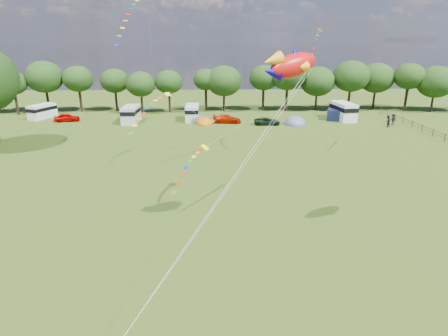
{
  "coord_description": "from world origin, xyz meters",
  "views": [
    {
      "loc": [
        -1.01,
        -20.11,
        13.64
      ],
      "look_at": [
        0.0,
        8.0,
        4.0
      ],
      "focal_mm": 30.0,
      "sensor_mm": 36.0,
      "label": 1
    }
  ],
  "objects_px": {
    "tent_greyblue": "(295,124)",
    "fish_kite": "(289,65)",
    "car_d": "(267,121)",
    "campervan_c": "(192,112)",
    "campervan_a": "(42,111)",
    "campervan_b": "(131,114)",
    "tent_orange": "(205,124)",
    "campervan_d": "(343,111)",
    "car_c": "(227,119)",
    "car_b": "(204,119)",
    "walker_a": "(388,121)",
    "walker_b": "(393,120)",
    "car_a": "(67,118)"
  },
  "relations": [
    {
      "from": "car_c",
      "to": "campervan_d",
      "type": "bearing_deg",
      "value": -77.46
    },
    {
      "from": "car_a",
      "to": "car_c",
      "type": "height_order",
      "value": "car_a"
    },
    {
      "from": "fish_kite",
      "to": "walker_a",
      "type": "bearing_deg",
      "value": 29.82
    },
    {
      "from": "tent_orange",
      "to": "fish_kite",
      "type": "height_order",
      "value": "fish_kite"
    },
    {
      "from": "car_d",
      "to": "campervan_b",
      "type": "height_order",
      "value": "campervan_b"
    },
    {
      "from": "walker_a",
      "to": "car_c",
      "type": "bearing_deg",
      "value": -32.15
    },
    {
      "from": "car_d",
      "to": "campervan_c",
      "type": "distance_m",
      "value": 13.55
    },
    {
      "from": "walker_a",
      "to": "walker_b",
      "type": "xyz_separation_m",
      "value": [
        1.66,
        1.6,
        -0.03
      ]
    },
    {
      "from": "car_b",
      "to": "walker_a",
      "type": "distance_m",
      "value": 30.66
    },
    {
      "from": "tent_orange",
      "to": "walker_a",
      "type": "distance_m",
      "value": 30.36
    },
    {
      "from": "campervan_a",
      "to": "fish_kite",
      "type": "relative_size",
      "value": 1.38
    },
    {
      "from": "car_d",
      "to": "car_c",
      "type": "bearing_deg",
      "value": 77.36
    },
    {
      "from": "fish_kite",
      "to": "walker_b",
      "type": "relative_size",
      "value": 2.17
    },
    {
      "from": "campervan_a",
      "to": "car_a",
      "type": "bearing_deg",
      "value": -95.84
    },
    {
      "from": "campervan_a",
      "to": "walker_b",
      "type": "distance_m",
      "value": 62.03
    },
    {
      "from": "car_c",
      "to": "campervan_d",
      "type": "relative_size",
      "value": 0.71
    },
    {
      "from": "car_d",
      "to": "tent_orange",
      "type": "xyz_separation_m",
      "value": [
        -10.6,
        0.75,
        -0.59
      ]
    },
    {
      "from": "car_b",
      "to": "walker_a",
      "type": "bearing_deg",
      "value": -93.66
    },
    {
      "from": "campervan_c",
      "to": "tent_orange",
      "type": "xyz_separation_m",
      "value": [
        2.22,
        -3.59,
        -1.43
      ]
    },
    {
      "from": "car_a",
      "to": "car_b",
      "type": "bearing_deg",
      "value": -106.81
    },
    {
      "from": "campervan_b",
      "to": "tent_orange",
      "type": "height_order",
      "value": "campervan_b"
    },
    {
      "from": "car_a",
      "to": "walker_a",
      "type": "height_order",
      "value": "walker_a"
    },
    {
      "from": "car_d",
      "to": "fish_kite",
      "type": "xyz_separation_m",
      "value": [
        -4.73,
        -38.85,
        11.57
      ]
    },
    {
      "from": "campervan_c",
      "to": "campervan_d",
      "type": "height_order",
      "value": "campervan_d"
    },
    {
      "from": "campervan_d",
      "to": "walker_a",
      "type": "xyz_separation_m",
      "value": [
        5.35,
        -6.29,
        -0.69
      ]
    },
    {
      "from": "car_b",
      "to": "tent_greyblue",
      "type": "relative_size",
      "value": 0.85
    },
    {
      "from": "campervan_a",
      "to": "walker_a",
      "type": "distance_m",
      "value": 60.61
    },
    {
      "from": "tent_orange",
      "to": "tent_greyblue",
      "type": "relative_size",
      "value": 0.75
    },
    {
      "from": "campervan_d",
      "to": "fish_kite",
      "type": "bearing_deg",
      "value": 149.65
    },
    {
      "from": "car_b",
      "to": "tent_greyblue",
      "type": "xyz_separation_m",
      "value": [
        15.59,
        -1.7,
        -0.62
      ]
    },
    {
      "from": "tent_greyblue",
      "to": "car_b",
      "type": "bearing_deg",
      "value": 173.77
    },
    {
      "from": "campervan_a",
      "to": "tent_greyblue",
      "type": "height_order",
      "value": "campervan_a"
    },
    {
      "from": "car_d",
      "to": "fish_kite",
      "type": "relative_size",
      "value": 1.09
    },
    {
      "from": "campervan_b",
      "to": "campervan_c",
      "type": "bearing_deg",
      "value": -81.36
    },
    {
      "from": "fish_kite",
      "to": "walker_b",
      "type": "height_order",
      "value": "fish_kite"
    },
    {
      "from": "campervan_c",
      "to": "tent_greyblue",
      "type": "distance_m",
      "value": 18.18
    },
    {
      "from": "tent_greyblue",
      "to": "fish_kite",
      "type": "distance_m",
      "value": 41.94
    },
    {
      "from": "campervan_a",
      "to": "tent_greyblue",
      "type": "distance_m",
      "value": 45.64
    },
    {
      "from": "campervan_c",
      "to": "fish_kite",
      "type": "relative_size",
      "value": 1.34
    },
    {
      "from": "campervan_c",
      "to": "tent_orange",
      "type": "height_order",
      "value": "campervan_c"
    },
    {
      "from": "car_d",
      "to": "fish_kite",
      "type": "distance_m",
      "value": 40.82
    },
    {
      "from": "car_c",
      "to": "fish_kite",
      "type": "relative_size",
      "value": 1.13
    },
    {
      "from": "car_b",
      "to": "tent_greyblue",
      "type": "height_order",
      "value": "tent_greyblue"
    },
    {
      "from": "car_c",
      "to": "tent_greyblue",
      "type": "relative_size",
      "value": 1.1
    },
    {
      "from": "car_b",
      "to": "fish_kite",
      "type": "xyz_separation_m",
      "value": [
        6.05,
        -40.68,
        11.54
      ]
    },
    {
      "from": "tent_greyblue",
      "to": "campervan_a",
      "type": "bearing_deg",
      "value": 171.51
    },
    {
      "from": "car_d",
      "to": "campervan_b",
      "type": "relative_size",
      "value": 0.77
    },
    {
      "from": "car_d",
      "to": "campervan_c",
      "type": "relative_size",
      "value": 0.81
    },
    {
      "from": "car_d",
      "to": "walker_a",
      "type": "relative_size",
      "value": 2.31
    },
    {
      "from": "campervan_c",
      "to": "walker_a",
      "type": "xyz_separation_m",
      "value": [
        32.39,
        -6.87,
        -0.48
      ]
    }
  ]
}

